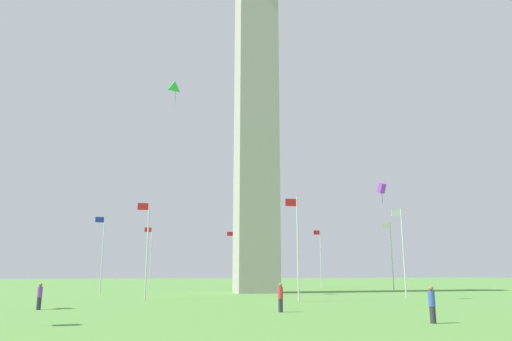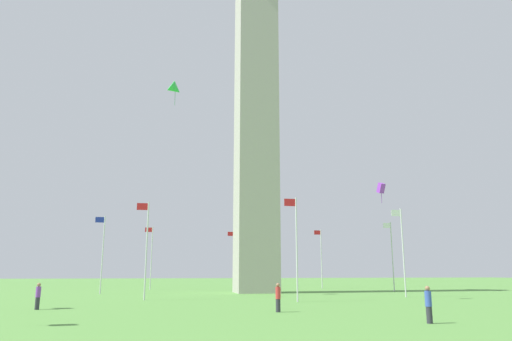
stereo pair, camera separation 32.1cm
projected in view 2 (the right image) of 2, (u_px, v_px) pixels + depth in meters
The scene contains 15 objects.
ground_plane at pixel (256, 293), 56.79m from camera, with size 260.00×260.00×0.00m, color #548C3D.
obelisk_monument at pixel (256, 113), 61.50m from camera, with size 4.98×4.98×45.26m.
flagpole_n at pixel (102, 251), 54.37m from camera, with size 1.12×0.14×8.81m.
flagpole_ne at pixel (146, 246), 43.22m from camera, with size 1.12×0.14×8.81m.
flagpole_e at pixel (296, 244), 40.59m from camera, with size 1.12×0.14×8.81m.
flagpole_se at pixel (402, 248), 48.03m from camera, with size 1.12×0.14×8.81m.
flagpole_s at pixel (392, 253), 61.18m from camera, with size 1.12×0.14×8.81m.
flagpole_sw at pixel (321, 256), 72.33m from camera, with size 1.12×0.14×8.81m.
flagpole_w at pixel (234, 257), 74.96m from camera, with size 1.12×0.14×8.81m.
flagpole_nw at pixel (151, 255), 67.52m from camera, with size 1.12×0.14×8.81m.
person_blue_shirt at pixel (429, 305), 23.33m from camera, with size 0.32×0.32×1.79m.
person_purple_shirt at pixel (38, 296), 31.70m from camera, with size 0.32×0.32×1.74m.
person_red_shirt at pixel (278, 298), 29.81m from camera, with size 0.32×0.32×1.77m.
kite_green_delta at pixel (175, 89), 53.73m from camera, with size 2.12×1.86×2.86m.
kite_purple_box at pixel (381, 188), 44.51m from camera, with size 0.67×0.91×1.93m.
Camera 2 is at (11.38, 57.47, 2.48)m, focal length 33.35 mm.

